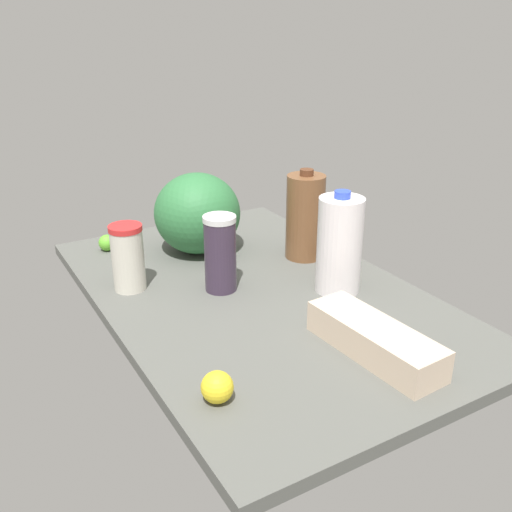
% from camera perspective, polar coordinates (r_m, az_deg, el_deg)
% --- Properties ---
extents(countertop, '(1.20, 0.76, 0.03)m').
position_cam_1_polar(countertop, '(1.49, -0.00, -4.07)').
color(countertop, '#565752').
rests_on(countertop, ground).
extents(watermelon, '(0.26, 0.26, 0.24)m').
position_cam_1_polar(watermelon, '(1.71, -5.88, 4.27)').
color(watermelon, '#30733D').
rests_on(watermelon, countertop).
extents(chocolate_milk_jug, '(0.11, 0.11, 0.27)m').
position_cam_1_polar(chocolate_milk_jug, '(1.66, 4.94, 3.94)').
color(chocolate_milk_jug, brown).
rests_on(chocolate_milk_jug, countertop).
extents(shaker_bottle, '(0.08, 0.08, 0.20)m').
position_cam_1_polar(shaker_bottle, '(1.46, -3.60, 0.26)').
color(shaker_bottle, '#372A3D').
rests_on(shaker_bottle, countertop).
extents(egg_carton, '(0.33, 0.12, 0.07)m').
position_cam_1_polar(egg_carton, '(1.23, 11.75, -8.19)').
color(egg_carton, beige).
rests_on(egg_carton, countertop).
extents(milk_jug, '(0.12, 0.12, 0.27)m').
position_cam_1_polar(milk_jug, '(1.46, 8.34, 1.11)').
color(milk_jug, white).
rests_on(milk_jug, countertop).
extents(tumbler_cup, '(0.09, 0.09, 0.18)m').
position_cam_1_polar(tumbler_cup, '(1.50, -12.69, -0.15)').
color(tumbler_cup, beige).
rests_on(tumbler_cup, countertop).
extents(lemon_beside_bowl, '(0.06, 0.06, 0.06)m').
position_cam_1_polar(lemon_beside_bowl, '(1.08, -3.90, -12.95)').
color(lemon_beside_bowl, yellow).
rests_on(lemon_beside_bowl, countertop).
extents(lime_far_back, '(0.05, 0.05, 0.05)m').
position_cam_1_polar(lime_far_back, '(1.79, -14.68, 1.30)').
color(lime_far_back, '#5FB72F').
rests_on(lime_far_back, countertop).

